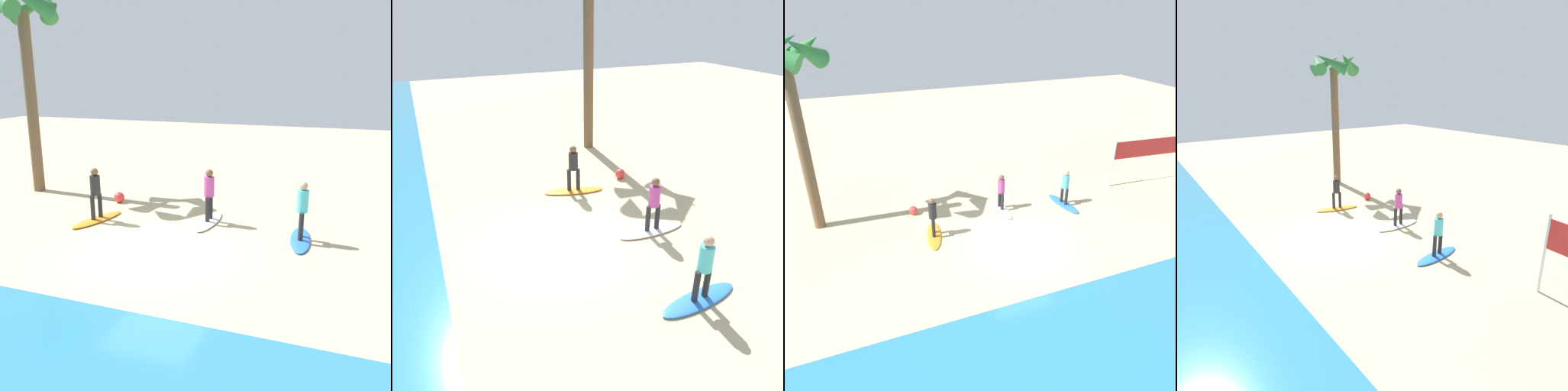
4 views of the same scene
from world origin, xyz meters
TOP-DOWN VIEW (x-y plane):
  - ground_plane at (0.00, 0.00)m, footprint 60.00×60.00m
  - surfboard_blue at (-3.48, -2.14)m, footprint 0.78×2.15m
  - surfer_blue at (-3.48, -2.14)m, footprint 0.32×0.46m
  - surfboard_white at (-0.56, -2.78)m, footprint 0.56×2.10m
  - surfer_white at (-0.56, -2.78)m, footprint 0.32×0.46m
  - surfboard_orange at (2.88, -1.73)m, footprint 1.03×2.17m
  - surfer_orange at (2.88, -1.73)m, footprint 0.32×0.45m
  - beach_ball at (3.25, -3.82)m, footprint 0.39×0.39m

SIDE VIEW (x-z plane):
  - ground_plane at x=0.00m, z-range 0.00..0.00m
  - surfboard_blue at x=-3.48m, z-range 0.00..0.09m
  - surfboard_white at x=-0.56m, z-range 0.00..0.09m
  - surfboard_orange at x=2.88m, z-range 0.00..0.09m
  - beach_ball at x=3.25m, z-range 0.00..0.39m
  - surfer_blue at x=-3.48m, z-range 0.22..1.86m
  - surfer_white at x=-0.56m, z-range 0.22..1.86m
  - surfer_orange at x=2.88m, z-range 0.22..1.86m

